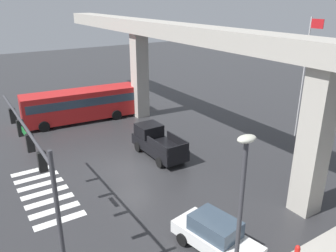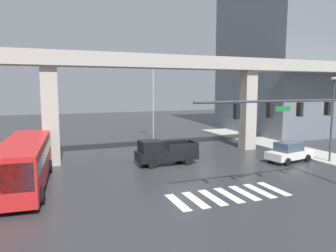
% 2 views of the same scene
% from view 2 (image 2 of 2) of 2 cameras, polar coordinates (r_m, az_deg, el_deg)
% --- Properties ---
extents(ground_plane, '(120.00, 120.00, 0.00)m').
position_cam_2_polar(ground_plane, '(24.64, 3.35, -8.05)').
color(ground_plane, '#2D2D30').
extents(crosswalk_stripes, '(7.15, 2.80, 0.01)m').
position_cam_2_polar(crosswalk_stripes, '(19.57, 10.89, -12.15)').
color(crosswalk_stripes, silver).
rests_on(crosswalk_stripes, ground).
extents(elevated_overpass, '(49.76, 2.15, 9.32)m').
position_cam_2_polar(elevated_overpass, '(29.21, -1.35, 9.93)').
color(elevated_overpass, '#ADA89E').
rests_on(elevated_overpass, ground).
extents(office_building, '(15.45, 15.76, 31.09)m').
position_cam_2_polar(office_building, '(50.52, 21.40, 16.93)').
color(office_building, slate).
rests_on(office_building, ground).
extents(sidewalk_east, '(4.00, 36.00, 0.15)m').
position_cam_2_polar(sidewalk_east, '(33.96, 23.28, -4.32)').
color(sidewalk_east, '#ADA89E').
rests_on(sidewalk_east, ground).
extents(pickup_truck, '(5.13, 2.15, 2.08)m').
position_cam_2_polar(pickup_truck, '(26.33, -0.83, -4.85)').
color(pickup_truck, black).
rests_on(pickup_truck, ground).
extents(city_bus, '(3.39, 10.96, 2.99)m').
position_cam_2_polar(city_bus, '(22.50, -24.40, -5.60)').
color(city_bus, red).
rests_on(city_bus, ground).
extents(sedan_white, '(4.55, 2.54, 1.72)m').
position_cam_2_polar(sedan_white, '(29.24, 21.02, -4.40)').
color(sedan_white, silver).
rests_on(sedan_white, ground).
extents(traffic_signal_mast, '(10.89, 0.32, 6.20)m').
position_cam_2_polar(traffic_signal_mast, '(20.45, 22.96, 1.64)').
color(traffic_signal_mast, '#38383D').
rests_on(traffic_signal_mast, ground).
extents(street_lamp_near_corner, '(0.44, 0.70, 7.24)m').
position_cam_2_polar(street_lamp_near_corner, '(29.73, 27.60, 2.66)').
color(street_lamp_near_corner, '#38383D').
rests_on(street_lamp_near_corner, ground).
extents(fire_hydrant, '(0.24, 0.24, 0.85)m').
position_cam_2_polar(fire_hydrant, '(32.90, 21.15, -3.93)').
color(fire_hydrant, red).
rests_on(fire_hydrant, ground).
extents(flagpole, '(1.16, 0.12, 9.82)m').
position_cam_2_polar(flagpole, '(38.15, -2.56, 5.92)').
color(flagpole, silver).
rests_on(flagpole, ground).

